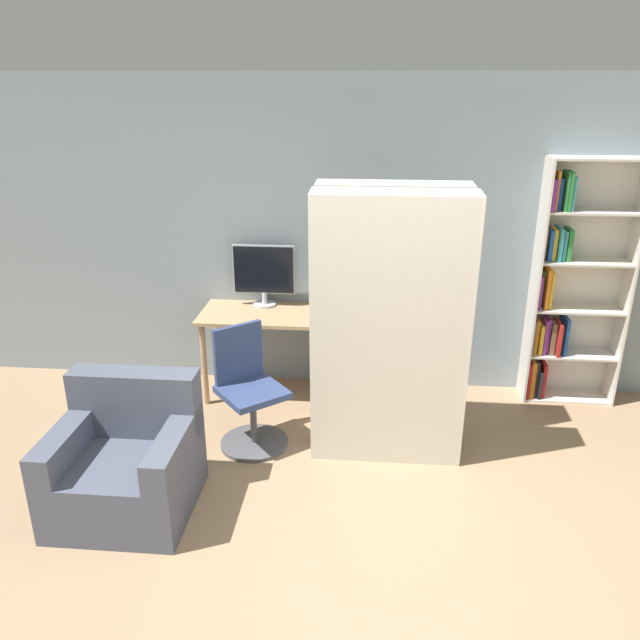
% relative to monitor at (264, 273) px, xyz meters
% --- Properties ---
extents(ground_plane, '(16.00, 16.00, 0.00)m').
position_rel_monitor_xyz_m(ground_plane, '(1.02, -2.48, -1.07)').
color(ground_plane, '#937556').
extents(wall_back, '(8.00, 0.06, 2.70)m').
position_rel_monitor_xyz_m(wall_back, '(1.02, 0.15, 0.28)').
color(wall_back, gray).
rests_on(wall_back, ground).
extents(desk, '(1.23, 0.61, 0.77)m').
position_rel_monitor_xyz_m(desk, '(0.10, -0.19, -0.41)').
color(desk, tan).
rests_on(desk, ground).
extents(monitor, '(0.54, 0.20, 0.54)m').
position_rel_monitor_xyz_m(monitor, '(0.00, 0.00, 0.00)').
color(monitor, '#B7B7BC').
rests_on(monitor, desk).
extents(office_chair, '(0.62, 0.62, 0.93)m').
position_rel_monitor_xyz_m(office_chair, '(0.04, -1.00, -0.69)').
color(office_chair, '#4C4C51').
rests_on(office_chair, ground).
extents(bookshelf, '(0.76, 0.29, 2.07)m').
position_rel_monitor_xyz_m(bookshelf, '(2.57, 0.01, -0.08)').
color(bookshelf, beige).
rests_on(bookshelf, ground).
extents(mattress_near, '(1.09, 0.34, 1.98)m').
position_rel_monitor_xyz_m(mattress_near, '(1.08, -1.11, -0.08)').
color(mattress_near, beige).
rests_on(mattress_near, ground).
extents(mattress_far, '(1.09, 0.30, 1.97)m').
position_rel_monitor_xyz_m(mattress_far, '(1.08, -0.76, -0.08)').
color(mattress_far, beige).
rests_on(mattress_far, ground).
extents(armchair, '(0.85, 0.80, 0.85)m').
position_rel_monitor_xyz_m(armchair, '(-0.60, -1.82, -0.75)').
color(armchair, '#474C5B').
rests_on(armchair, ground).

